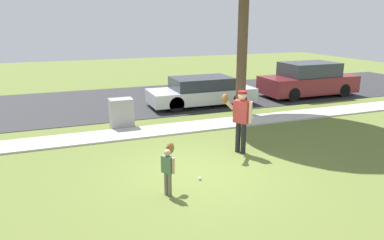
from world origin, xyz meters
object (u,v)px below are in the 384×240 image
(baseball, at_px, (200,178))
(parked_sedan_silver, at_px, (201,92))
(person_adult, at_px, (240,115))
(parked_suv_maroon, at_px, (308,80))
(utility_cabinet, at_px, (121,113))
(person_child, at_px, (168,163))

(baseball, distance_m, parked_sedan_silver, 7.64)
(parked_sedan_silver, bearing_deg, person_adult, -101.91)
(person_adult, height_order, parked_sedan_silver, person_adult)
(parked_suv_maroon, bearing_deg, utility_cabinet, -167.31)
(person_child, bearing_deg, baseball, -9.01)
(person_child, bearing_deg, parked_suv_maroon, 5.28)
(baseball, xyz_separation_m, parked_suv_maroon, (8.57, 7.06, 0.75))
(utility_cabinet, distance_m, parked_suv_maroon, 9.75)
(person_child, relative_size, baseball, 14.61)
(parked_sedan_silver, relative_size, parked_suv_maroon, 0.98)
(parked_suv_maroon, bearing_deg, baseball, -140.52)
(parked_sedan_silver, bearing_deg, baseball, -112.58)
(baseball, relative_size, parked_sedan_silver, 0.02)
(person_adult, distance_m, utility_cabinet, 4.55)
(utility_cabinet, relative_size, parked_sedan_silver, 0.22)
(parked_sedan_silver, bearing_deg, parked_suv_maroon, 0.27)
(person_child, height_order, baseball, person_child)
(person_adult, xyz_separation_m, parked_sedan_silver, (1.22, 5.77, -0.48))
(person_adult, relative_size, utility_cabinet, 1.73)
(utility_cabinet, bearing_deg, parked_sedan_silver, 28.72)
(utility_cabinet, height_order, parked_suv_maroon, parked_suv_maroon)
(person_child, distance_m, utility_cabinet, 5.31)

